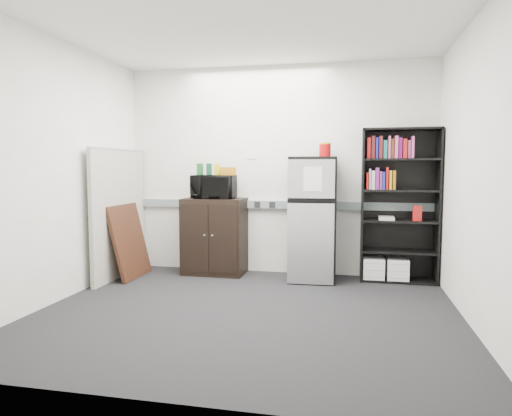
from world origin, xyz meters
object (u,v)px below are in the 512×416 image
at_px(bookshelf, 397,202).
at_px(microwave, 214,187).
at_px(cubicle_partition, 119,213).
at_px(cabinet, 215,236).
at_px(refrigerator, 313,219).

relative_size(bookshelf, microwave, 3.40).
distance_m(cubicle_partition, cabinet, 1.24).
height_order(bookshelf, cabinet, bookshelf).
bearing_deg(bookshelf, cubicle_partition, -171.87).
relative_size(cubicle_partition, cabinet, 1.64).
bearing_deg(bookshelf, cabinet, -178.36).
xyz_separation_m(bookshelf, microwave, (-2.29, -0.08, 0.17)).
height_order(microwave, refrigerator, refrigerator).
height_order(bookshelf, refrigerator, bookshelf).
relative_size(cubicle_partition, microwave, 2.98).
bearing_deg(cubicle_partition, bookshelf, 8.13).
xyz_separation_m(cabinet, microwave, (0.00, -0.02, 0.64)).
bearing_deg(microwave, cubicle_partition, -164.55).
height_order(cabinet, refrigerator, refrigerator).
xyz_separation_m(bookshelf, cabinet, (-2.29, -0.07, -0.48)).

